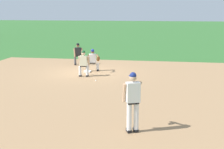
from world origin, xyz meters
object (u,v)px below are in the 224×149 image
Objects in this scene: first_base_bag at (87,72)px; baserunner at (84,62)px; first_baseman at (93,59)px; pitcher at (133,98)px; umpire at (78,53)px; baseball at (96,81)px.

baserunner reaches higher than first_base_bag.
baserunner reaches higher than first_baseman.
pitcher is 1.39× the size of first_baseman.
baserunner is at bearing 24.97° from pitcher.
baserunner is (-1.20, -0.08, 0.75)m from first_base_bag.
umpire reaches higher than first_base_bag.
first_baseman reaches higher than first_base_bag.
baseball is 0.06× the size of first_baseman.
first_base_bag is 0.82m from first_baseman.
pitcher is 1.27× the size of baserunner.
pitcher reaches higher than umpire.
umpire reaches higher than first_baseman.
first_baseman is 0.92× the size of baserunner.
baserunner reaches higher than baseball.
umpire is (10.97, 4.76, -0.27)m from pitcher.
first_baseman is 0.92× the size of umpire.
pitcher is at bearing -155.03° from baserunner.
pitcher is (-8.63, -3.55, 1.01)m from first_base_bag.
first_base_bag is at bearing 142.36° from first_baseman.
baseball is 0.05× the size of umpire.
baseball is at bearing 21.70° from pitcher.
first_baseman is (8.98, 3.28, -0.33)m from pitcher.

